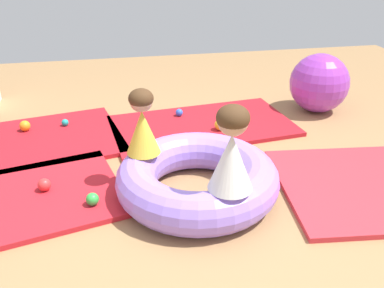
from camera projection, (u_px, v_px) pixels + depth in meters
The scene contains 15 objects.
ground_plane at pixel (190, 198), 3.14m from camera, with size 8.00×8.00×0.00m, color #9E7549.
gym_mat_far_right at pixel (17, 145), 3.88m from camera, with size 1.82×1.11×0.04m, color #B21923.
gym_mat_far_left at pixel (202, 126), 4.25m from camera, with size 1.75×0.99×0.04m, color #B21923.
gym_mat_center_rear at pixel (33, 198), 3.10m from camera, with size 1.24×1.00×0.04m, color red.
gym_mat_front at pixel (359, 186), 3.25m from camera, with size 1.17×1.19×0.04m, color red.
inflatable_cushion at pixel (197, 178), 3.10m from camera, with size 1.18×1.18×0.30m, color #9975EA.
child_in_yellow at pixel (142, 122), 3.05m from camera, with size 0.30×0.30×0.49m.
child_in_white at pixel (232, 149), 2.60m from camera, with size 0.35×0.35×0.56m.
play_ball_orange at pixel (25, 126), 4.08m from camera, with size 0.10×0.10×0.10m, color orange.
play_ball_yellow at pixel (220, 125), 4.09m from camera, with size 0.11×0.11×0.11m, color yellow.
play_ball_red at pixel (44, 185), 3.14m from camera, with size 0.09×0.09×0.09m, color red.
play_ball_teal at pixel (65, 122), 4.19m from camera, with size 0.07×0.07×0.07m, color teal.
play_ball_green at pixel (92, 199), 2.97m from camera, with size 0.09×0.09×0.09m, color green.
play_ball_blue at pixel (179, 112), 4.41m from camera, with size 0.08×0.08×0.08m, color blue.
exercise_ball_large at pixel (319, 83), 4.53m from camera, with size 0.62×0.62×0.62m, color purple.
Camera 1 is at (-0.50, -2.59, 1.75)m, focal length 40.32 mm.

